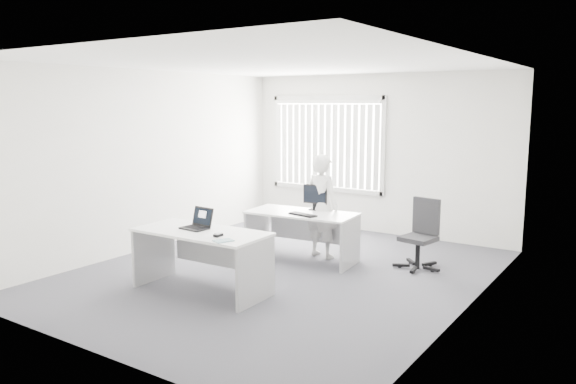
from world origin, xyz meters
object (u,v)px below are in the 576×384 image
Objects in this scene: desk_near at (201,248)px; desk_far at (302,226)px; monitor at (315,197)px; office_chair at (420,247)px; person at (322,206)px; laptop at (194,219)px.

desk_near is 1.87m from desk_far.
monitor is (0.07, 0.26, 0.39)m from desk_far.
desk_near is at bearing -104.35° from monitor.
person is at bearing -159.51° from office_chair.
laptop is at bearing -107.90° from desk_far.
laptop is (-0.13, 0.02, 0.34)m from desk_near.
desk_far is at bearing 79.93° from desk_near.
laptop reaches higher than desk_near.
monitor is at bearing -157.20° from office_chair.
person is at bearing 80.08° from laptop.
office_chair reaches higher than desk_far.
desk_far is 0.45m from person.
desk_near is at bearing -117.17° from office_chair.
laptop is (-1.99, -2.42, 0.59)m from office_chair.
monitor reaches higher than office_chair.
person is 4.74× the size of laptop.
person is at bearing 60.50° from desk_far.
desk_near is 4.44× the size of monitor.
monitor is (-1.51, -0.34, 0.61)m from office_chair.
person is 0.17m from monitor.
office_chair is 0.63× the size of person.
desk_far is 0.47m from monitor.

